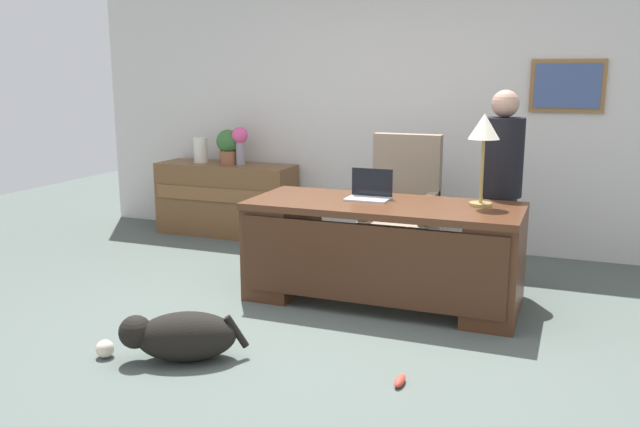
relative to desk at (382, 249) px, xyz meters
name	(u,v)px	position (x,y,z in m)	size (l,w,h in m)	color
ground_plane	(312,333)	(-0.25, -0.76, -0.42)	(12.00, 12.00, 0.00)	#4C5651
back_wall	(412,108)	(-0.24, 1.84, 0.93)	(7.00, 0.16, 2.70)	silver
desk	(382,249)	(0.00, 0.00, 0.00)	(2.00, 0.83, 0.76)	#4C2B19
credenza	(226,199)	(-2.14, 1.49, -0.04)	(1.47, 0.50, 0.76)	brown
armchair	(402,211)	(-0.10, 0.96, 0.09)	(0.60, 0.59, 1.17)	gray
person_standing	(501,190)	(0.76, 0.65, 0.39)	(0.32, 0.32, 1.57)	#262323
dog_lying	(180,336)	(-0.83, -1.44, -0.26)	(0.71, 0.53, 0.30)	black
laptop	(370,192)	(-0.14, 0.13, 0.40)	(0.32, 0.22, 0.22)	#B2B5BA
desk_lamp	(484,133)	(0.68, 0.17, 0.87)	(0.22, 0.22, 0.66)	#9E8447
vase_with_flowers	(240,141)	(-1.96, 1.49, 0.59)	(0.17, 0.17, 0.39)	gray
vase_empty	(201,150)	(-2.44, 1.49, 0.47)	(0.15, 0.15, 0.26)	silver
potted_plant	(228,145)	(-2.11, 1.49, 0.54)	(0.24, 0.24, 0.36)	brown
dog_toy_ball	(105,349)	(-1.28, -1.57, -0.36)	(0.11, 0.11, 0.11)	beige
dog_toy_bone	(400,381)	(0.48, -1.27, -0.39)	(0.15, 0.05, 0.05)	#E53F33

